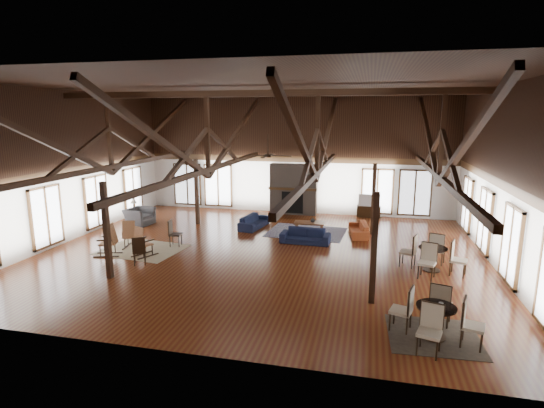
% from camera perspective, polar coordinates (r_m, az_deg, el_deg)
% --- Properties ---
extents(floor, '(16.00, 16.00, 0.00)m').
position_cam_1_polar(floor, '(15.87, -1.44, -6.55)').
color(floor, '#5E3013').
rests_on(floor, ground).
extents(ceiling, '(16.00, 14.00, 0.02)m').
position_cam_1_polar(ceiling, '(15.11, -1.56, 15.60)').
color(ceiling, black).
rests_on(ceiling, wall_back).
extents(wall_back, '(16.00, 0.02, 6.00)m').
position_cam_1_polar(wall_back, '(22.01, 3.11, 6.53)').
color(wall_back, white).
rests_on(wall_back, floor).
extents(wall_front, '(16.00, 0.02, 6.00)m').
position_cam_1_polar(wall_front, '(8.71, -13.13, -1.66)').
color(wall_front, white).
rests_on(wall_front, floor).
extents(wall_left, '(0.02, 14.00, 6.00)m').
position_cam_1_polar(wall_left, '(18.87, -25.81, 4.54)').
color(wall_left, white).
rests_on(wall_left, floor).
extents(wall_right, '(0.02, 14.00, 6.00)m').
position_cam_1_polar(wall_right, '(15.31, 28.92, 2.85)').
color(wall_right, white).
rests_on(wall_right, floor).
extents(roof_truss, '(15.60, 14.07, 3.14)m').
position_cam_1_polar(roof_truss, '(15.11, -1.52, 8.12)').
color(roof_truss, black).
rests_on(roof_truss, wall_back).
extents(post_grid, '(8.16, 7.16, 3.05)m').
position_cam_1_polar(post_grid, '(15.46, -1.47, -1.18)').
color(post_grid, black).
rests_on(post_grid, floor).
extents(fireplace, '(2.50, 0.69, 2.60)m').
position_cam_1_polar(fireplace, '(21.91, 2.91, 2.00)').
color(fireplace, '#62564B').
rests_on(fireplace, floor).
extents(ceiling_fan, '(1.60, 1.60, 0.75)m').
position_cam_1_polar(ceiling_fan, '(14.04, -0.55, 6.65)').
color(ceiling_fan, black).
rests_on(ceiling_fan, roof_truss).
extents(sofa_navy_front, '(2.00, 0.85, 0.57)m').
position_cam_1_polar(sofa_navy_front, '(17.03, 4.50, -4.30)').
color(sofa_navy_front, '#121934').
rests_on(sofa_navy_front, floor).
extents(sofa_navy_left, '(2.01, 1.05, 0.56)m').
position_cam_1_polar(sofa_navy_left, '(19.31, -2.44, -2.38)').
color(sofa_navy_left, '#121933').
rests_on(sofa_navy_left, floor).
extents(sofa_orange, '(1.89, 0.95, 0.53)m').
position_cam_1_polar(sofa_orange, '(18.44, 11.58, -3.34)').
color(sofa_orange, '#9F431E').
rests_on(sofa_orange, floor).
extents(coffee_table, '(1.32, 0.71, 0.49)m').
position_cam_1_polar(coffee_table, '(18.39, 5.02, -2.62)').
color(coffee_table, brown).
rests_on(coffee_table, floor).
extents(vase, '(0.22, 0.22, 0.21)m').
position_cam_1_polar(vase, '(18.36, 5.50, -2.13)').
color(vase, '#B2B2B2').
rests_on(vase, coffee_table).
extents(armchair, '(1.31, 1.19, 0.77)m').
position_cam_1_polar(armchair, '(20.78, -17.38, -1.60)').
color(armchair, '#343437').
rests_on(armchair, floor).
extents(side_table_lamp, '(0.45, 0.45, 1.16)m').
position_cam_1_polar(side_table_lamp, '(21.49, -18.03, -1.07)').
color(side_table_lamp, black).
rests_on(side_table_lamp, floor).
extents(rocking_chair_a, '(0.60, 0.92, 1.09)m').
position_cam_1_polar(rocking_chair_a, '(17.19, -18.55, -3.95)').
color(rocking_chair_a, '#9B623A').
rests_on(rocking_chair_a, floor).
extents(rocking_chair_b, '(0.79, 0.98, 1.12)m').
position_cam_1_polar(rocking_chair_b, '(15.98, -17.13, -4.98)').
color(rocking_chair_b, '#9B623A').
rests_on(rocking_chair_b, floor).
extents(rocking_chair_c, '(1.01, 0.71, 1.18)m').
position_cam_1_polar(rocking_chair_c, '(16.48, -20.93, -4.63)').
color(rocking_chair_c, '#9B623A').
rests_on(rocking_chair_c, floor).
extents(side_chair_a, '(0.50, 0.50, 1.04)m').
position_cam_1_polar(side_chair_a, '(16.93, -13.18, -3.57)').
color(side_chair_a, black).
rests_on(side_chair_a, floor).
extents(side_chair_b, '(0.57, 0.57, 1.01)m').
position_cam_1_polar(side_chair_b, '(15.10, -17.45, -5.74)').
color(side_chair_b, black).
rests_on(side_chair_b, floor).
extents(cafe_table_near, '(2.10, 2.10, 1.07)m').
position_cam_1_polar(cafe_table_near, '(10.60, 21.14, -13.85)').
color(cafe_table_near, black).
rests_on(cafe_table_near, floor).
extents(cafe_table_far, '(2.15, 2.15, 1.10)m').
position_cam_1_polar(cafe_table_far, '(14.88, 20.78, -6.37)').
color(cafe_table_far, black).
rests_on(cafe_table_far, floor).
extents(cup_near, '(0.14, 0.14, 0.09)m').
position_cam_1_polar(cup_near, '(10.52, 21.77, -12.42)').
color(cup_near, '#B2B2B2').
rests_on(cup_near, cafe_table_near).
extents(cup_far, '(0.15, 0.15, 0.09)m').
position_cam_1_polar(cup_far, '(14.88, 20.78, -5.20)').
color(cup_far, '#B2B2B2').
rests_on(cup_far, cafe_table_far).
extents(tv_console, '(1.15, 0.43, 0.57)m').
position_cam_1_polar(tv_console, '(21.85, 12.85, -0.99)').
color(tv_console, black).
rests_on(tv_console, floor).
extents(television, '(1.05, 0.22, 0.60)m').
position_cam_1_polar(television, '(21.73, 12.96, 0.52)').
color(television, '#B2B2B2').
rests_on(television, tv_console).
extents(rug_tan, '(3.18, 2.64, 0.01)m').
position_cam_1_polar(rug_tan, '(16.93, -17.01, -5.88)').
color(rug_tan, tan).
rests_on(rug_tan, floor).
extents(rug_navy, '(3.43, 2.68, 0.01)m').
position_cam_1_polar(rug_navy, '(18.64, 4.65, -3.79)').
color(rug_navy, '#1B1B4C').
rests_on(rug_navy, floor).
extents(rug_dark, '(2.12, 1.95, 0.01)m').
position_cam_1_polar(rug_dark, '(10.88, 20.86, -16.24)').
color(rug_dark, black).
rests_on(rug_dark, floor).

